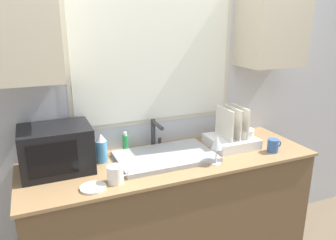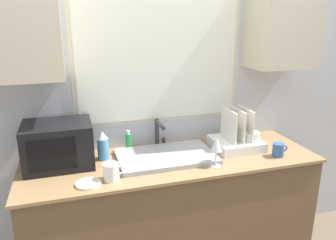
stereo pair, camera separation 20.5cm
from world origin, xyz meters
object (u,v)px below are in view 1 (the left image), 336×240
Objects in this scene: faucet at (155,131)px; mug_near_sink at (116,174)px; dish_rack at (233,137)px; microwave at (56,149)px; wine_glass at (217,143)px; soap_bottle at (125,143)px; spray_bottle at (101,148)px.

mug_near_sink is (-0.39, -0.40, -0.08)m from faucet.
dish_rack reaches higher than mug_near_sink.
microwave is (-0.68, -0.10, 0.01)m from faucet.
microwave is at bearing 133.82° from mug_near_sink.
wine_glass is at bearing -56.89° from faucet.
soap_bottle reaches higher than mug_near_sink.
dish_rack is 1.70× the size of wine_glass.
dish_rack reaches higher than faucet.
spray_bottle is 0.21m from soap_bottle.
wine_glass reaches higher than soap_bottle.
faucet reaches higher than wine_glass.
soap_bottle is 0.64m from wine_glass.
microwave is 0.28m from spray_bottle.
mug_near_sink is (0.28, -0.30, -0.09)m from microwave.
spray_bottle is 0.74m from wine_glass.
mug_near_sink is 0.66× the size of wine_glass.
faucet is 0.56m from mug_near_sink.
spray_bottle is 0.31m from mug_near_sink.
microwave is at bearing 162.16° from wine_glass.
faucet is 0.50× the size of microwave.
dish_rack is (1.21, -0.08, -0.07)m from microwave.
microwave is at bearing 176.20° from dish_rack.
soap_bottle is at bearing 165.52° from dish_rack.
mug_near_sink is at bearing -87.93° from spray_bottle.
wine_glass is (0.65, -0.00, 0.09)m from mug_near_sink.
faucet reaches higher than mug_near_sink.
dish_rack is 1.68× the size of spray_bottle.
spray_bottle reaches higher than wine_glass.
mug_near_sink is at bearing -134.67° from faucet.
microwave reaches higher than spray_bottle.
faucet is at bearing -3.64° from soap_bottle.
microwave is 0.48m from soap_bottle.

